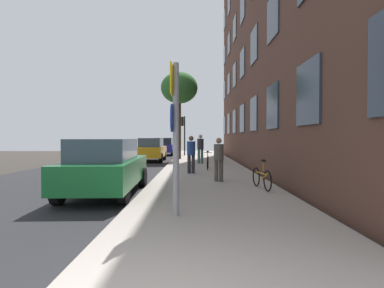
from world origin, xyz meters
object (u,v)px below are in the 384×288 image
Objects in this scene: traffic_light at (183,128)px; car_2 at (164,146)px; sign_post at (175,126)px; car_0 at (106,166)px; bicycle_0 at (262,177)px; bicycle_2 at (220,157)px; tree_near at (179,89)px; car_1 at (152,149)px; pedestrian_2 at (200,147)px; pedestrian_1 at (191,152)px; pedestrian_0 at (219,157)px; bicycle_1 at (208,162)px.

car_2 is (-1.88, 2.22, -1.61)m from traffic_light.
car_0 is (-2.16, 2.83, -1.05)m from sign_post.
bicycle_2 is (-0.44, 9.50, 0.00)m from bicycle_0.
tree_near is 14.35m from car_0.
traffic_light is 2.19× the size of bicycle_0.
bicycle_0 is at bearing -76.80° from tree_near.
tree_near is 1.52× the size of car_1.
traffic_light is at bearing 88.20° from tree_near.
car_0 is (-1.64, -18.17, -1.61)m from traffic_light.
car_0 is (-2.94, -9.69, -0.27)m from pedestrian_2.
pedestrian_1 reaches higher than car_0.
pedestrian_2 is 0.42× the size of car_1.
sign_post reaches higher than pedestrian_0.
car_2 is (-3.47, 14.08, 0.37)m from bicycle_1.
traffic_light reaches higher than car_2.
bicycle_2 is at bearing -73.15° from traffic_light.
sign_post reaches higher than car_1.
car_0 is (-3.23, -6.32, 0.37)m from bicycle_1.
pedestrian_1 is 16.15m from car_2.
bicycle_1 is (1.59, -11.86, -1.98)m from traffic_light.
pedestrian_2 reaches higher than pedestrian_0.
traffic_light is at bearing 91.42° from sign_post.
tree_near reaches higher than car_2.
car_2 is (-3.66, 18.46, -0.16)m from pedestrian_0.
car_1 is at bearing 119.64° from bicycle_1.
bicycle_0 is at bearing -87.33° from bicycle_2.
bicycle_1 is 2.10m from pedestrian_1.
car_2 is (0.16, 7.69, 0.00)m from car_1.
traffic_light is at bearing 98.73° from pedestrian_2.
sign_post reaches higher than car_0.
traffic_light is at bearing 84.84° from car_0.
car_1 reaches higher than bicycle_2.
traffic_light is 2.04× the size of bicycle_2.
traffic_light is 8.69m from pedestrian_2.
tree_near is 10.07m from pedestrian_1.
sign_post is 21.02m from traffic_light.
bicycle_0 is (2.95, -17.79, -1.99)m from traffic_light.
sign_post is 3.71m from car_0.
bicycle_0 is at bearing -67.93° from car_1.
bicycle_2 is (1.99, 12.72, -1.43)m from sign_post.
bicycle_2 is 0.96× the size of pedestrian_2.
bicycle_2 is at bearing -31.72° from car_1.
bicycle_2 is at bearing 75.55° from bicycle_1.
bicycle_1 is 3.69m from bicycle_2.
bicycle_1 is 0.35× the size of car_0.
pedestrian_0 is 3.93m from car_0.
car_2 is at bearing 88.78° from car_1.
pedestrian_0 is at bearing -78.79° from car_2.
tree_near is at bearing 125.63° from bicycle_2.
bicycle_1 is 0.91× the size of pedestrian_2.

